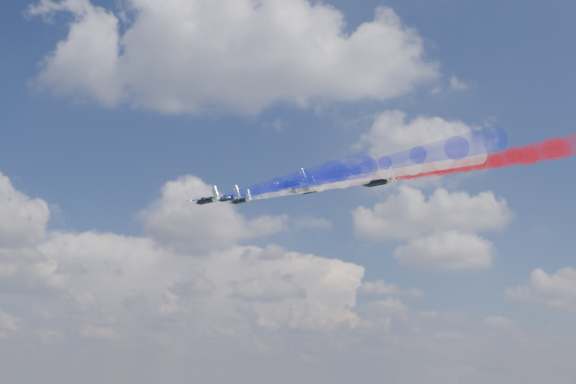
# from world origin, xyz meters

# --- Properties ---
(jet_lead) EXTENTS (13.01, 13.48, 5.74)m
(jet_lead) POSITION_xyz_m (-23.83, -2.16, 161.53)
(jet_lead) COLOR black
(trail_lead) EXTENTS (27.65, 35.38, 9.28)m
(trail_lead) POSITION_xyz_m (-8.83, -22.10, 158.35)
(trail_lead) COLOR white
(jet_inner_left) EXTENTS (13.01, 13.48, 5.74)m
(jet_inner_left) POSITION_xyz_m (-24.01, -18.33, 157.68)
(jet_inner_left) COLOR black
(trail_inner_left) EXTENTS (27.65, 35.38, 9.28)m
(trail_inner_left) POSITION_xyz_m (-9.00, -38.26, 154.49)
(trail_inner_left) COLOR #1920D7
(jet_inner_right) EXTENTS (13.01, 13.48, 5.74)m
(jet_inner_right) POSITION_xyz_m (-7.43, -6.22, 162.41)
(jet_inner_right) COLOR black
(trail_inner_right) EXTENTS (27.65, 35.38, 9.28)m
(trail_inner_right) POSITION_xyz_m (7.57, -26.16, 159.23)
(trail_inner_right) COLOR red
(jet_outer_left) EXTENTS (13.01, 13.48, 5.74)m
(jet_outer_left) POSITION_xyz_m (-25.59, -32.94, 153.14)
(jet_outer_left) COLOR black
(trail_outer_left) EXTENTS (27.65, 35.38, 9.28)m
(trail_outer_left) POSITION_xyz_m (-10.59, -52.88, 149.96)
(trail_outer_left) COLOR #1920D7
(jet_center_third) EXTENTS (13.01, 13.48, 5.74)m
(jet_center_third) POSITION_xyz_m (-8.42, -21.78, 158.23)
(jet_center_third) COLOR black
(trail_center_third) EXTENTS (27.65, 35.38, 9.28)m
(trail_center_third) POSITION_xyz_m (6.58, -41.72, 155.05)
(trail_center_third) COLOR white
(jet_outer_right) EXTENTS (13.01, 13.48, 5.74)m
(jet_outer_right) POSITION_xyz_m (7.74, -10.50, 162.60)
(jet_outer_right) COLOR black
(trail_outer_right) EXTENTS (27.65, 35.38, 9.28)m
(trail_outer_right) POSITION_xyz_m (22.74, -30.44, 159.42)
(trail_outer_right) COLOR red
(jet_rear_left) EXTENTS (13.01, 13.48, 5.74)m
(jet_rear_left) POSITION_xyz_m (-9.55, -36.97, 154.81)
(jet_rear_left) COLOR black
(trail_rear_left) EXTENTS (27.65, 35.38, 9.28)m
(trail_rear_left) POSITION_xyz_m (5.45, -56.91, 151.62)
(trail_rear_left) COLOR #1920D7
(jet_rear_right) EXTENTS (13.01, 13.48, 5.74)m
(jet_rear_right) POSITION_xyz_m (6.72, -25.29, 158.51)
(jet_rear_right) COLOR black
(trail_rear_right) EXTENTS (27.65, 35.38, 9.28)m
(trail_rear_right) POSITION_xyz_m (21.72, -45.23, 155.33)
(trail_rear_right) COLOR red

